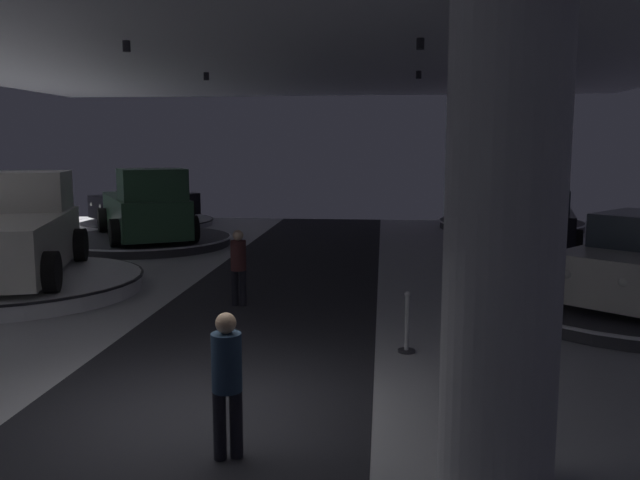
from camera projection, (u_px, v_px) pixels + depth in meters
ground at (193, 418)px, 8.07m from camera, size 24.00×44.00×0.06m
column_right at (505, 206)px, 6.02m from camera, size 1.10×1.10×5.50m
display_platform_deep_right at (510, 224)px, 26.34m from camera, size 5.70×5.70×0.32m
display_car_deep_right at (511, 202)px, 26.20m from camera, size 4.46×3.91×1.71m
display_platform_far_right at (539, 249)px, 20.13m from camera, size 5.08×5.08×0.30m
display_car_far_right at (541, 220)px, 20.03m from camera, size 2.92×4.49×1.71m
display_platform_deep_left at (146, 222)px, 27.55m from camera, size 5.60×5.60×0.24m
display_car_deep_left at (146, 201)px, 27.44m from camera, size 4.27×4.22×1.71m
display_platform_far_left at (146, 241)px, 21.83m from camera, size 5.68×5.68×0.30m
pickup_truck_far_left at (146, 209)px, 21.39m from camera, size 4.51×5.65×2.30m
display_platform_mid_left at (14, 284)px, 14.82m from camera, size 5.68×5.68×0.37m
pickup_truck_mid_left at (15, 234)px, 14.97m from camera, size 3.84×5.68×2.30m
display_platform_mid_right at (638, 305)px, 13.03m from camera, size 5.82×5.82×0.28m
visitor_walking_near at (227, 376)px, 6.86m from camera, size 0.32×0.32×1.59m
visitor_walking_far at (238, 263)px, 13.53m from camera, size 0.32×0.32×1.59m
stanchion_a at (407, 330)px, 10.53m from camera, size 0.28×0.28×1.01m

